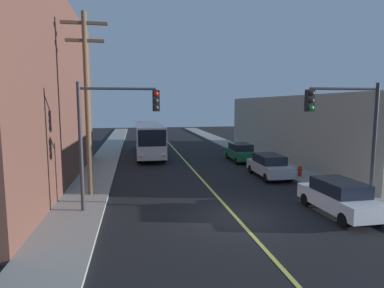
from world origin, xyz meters
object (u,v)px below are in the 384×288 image
parked_car_silver (269,166)px  fire_hydrant (300,170)px  utility_pole_near (87,96)px  parked_car_green (241,152)px  traffic_signal_right_corner (347,122)px  city_bus (149,137)px  traffic_signal_left_corner (114,122)px  parked_car_white (339,197)px

parked_car_silver → fire_hydrant: (2.02, -0.65, -0.26)m
utility_pole_near → parked_car_silver: bearing=13.4°
parked_car_green → fire_hydrant: parked_car_green is taller
utility_pole_near → traffic_signal_right_corner: bearing=-20.3°
city_bus → traffic_signal_left_corner: bearing=-97.6°
parked_car_silver → utility_pole_near: bearing=-166.6°
city_bus → utility_pole_near: bearing=-105.0°
utility_pole_near → traffic_signal_right_corner: utility_pole_near is taller
parked_car_white → parked_car_silver: bearing=90.1°
parked_car_white → parked_car_green: size_ratio=1.00×
traffic_signal_left_corner → fire_hydrant: 13.76m
utility_pole_near → fire_hydrant: utility_pole_near is taller
city_bus → traffic_signal_left_corner: 17.68m
city_bus → parked_car_silver: size_ratio=2.75×
parked_car_white → traffic_signal_right_corner: 3.55m
city_bus → fire_hydrant: size_ratio=14.48×
utility_pole_near → traffic_signal_right_corner: size_ratio=1.64×
utility_pole_near → fire_hydrant: 14.85m
utility_pole_near → fire_hydrant: size_ratio=11.71×
city_bus → parked_car_green: (8.05, -5.04, -0.98)m
traffic_signal_right_corner → traffic_signal_left_corner: bearing=170.9°
parked_car_white → parked_car_green: 14.56m
utility_pole_near → fire_hydrant: bearing=8.9°
parked_car_green → utility_pole_near: bearing=-141.7°
fire_hydrant → traffic_signal_right_corner: bearing=-102.0°
utility_pole_near → traffic_signal_right_corner: (12.39, -4.59, -1.26)m
city_bus → parked_car_silver: city_bus is taller
parked_car_silver → utility_pole_near: (-11.81, -2.81, 4.72)m
fire_hydrant → parked_car_green: bearing=104.5°
parked_car_white → traffic_signal_left_corner: bearing=167.6°
city_bus → traffic_signal_right_corner: size_ratio=2.03×
city_bus → parked_car_white: 21.17m
fire_hydrant → utility_pole_near: bearing=-171.1°
parked_car_white → parked_car_green: same height
parked_car_green → parked_car_silver: bearing=-91.1°
city_bus → parked_car_silver: (7.92, -11.68, -0.98)m
parked_car_white → utility_pole_near: 13.72m
parked_car_silver → traffic_signal_left_corner: (-10.25, -5.67, 3.46)m
city_bus → utility_pole_near: (-3.89, -14.49, 3.75)m
traffic_signal_right_corner → fire_hydrant: traffic_signal_right_corner is taller
parked_car_silver → traffic_signal_left_corner: 12.21m
parked_car_green → fire_hydrant: size_ratio=5.27×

